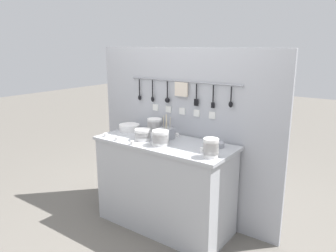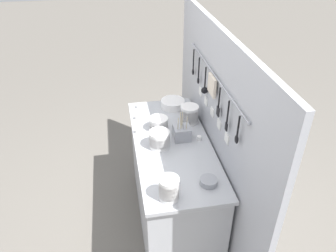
% 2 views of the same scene
% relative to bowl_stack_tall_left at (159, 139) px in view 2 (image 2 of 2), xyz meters
% --- Properties ---
extents(ground_plane, '(20.00, 20.00, 0.00)m').
position_rel_bowl_stack_tall_left_xyz_m(ground_plane, '(-0.03, 0.11, -1.01)').
color(ground_plane, '#666059').
extents(counter, '(1.44, 0.62, 0.94)m').
position_rel_bowl_stack_tall_left_xyz_m(counter, '(-0.03, 0.11, -0.54)').
color(counter, '#ADAFB5').
rests_on(counter, ground).
extents(back_wall, '(2.24, 0.09, 1.85)m').
position_rel_bowl_stack_tall_left_xyz_m(back_wall, '(-0.03, 0.45, -0.08)').
color(back_wall, '#A8AAB2').
rests_on(back_wall, ground).
extents(bowl_stack_tall_left, '(0.16, 0.16, 0.14)m').
position_rel_bowl_stack_tall_left_xyz_m(bowl_stack_tall_left, '(0.00, 0.00, 0.00)').
color(bowl_stack_tall_left, white).
rests_on(bowl_stack_tall_left, counter).
extents(bowl_stack_short_front, '(0.16, 0.16, 0.11)m').
position_rel_bowl_stack_tall_left_xyz_m(bowl_stack_short_front, '(-0.25, 0.03, -0.02)').
color(bowl_stack_short_front, white).
rests_on(bowl_stack_short_front, counter).
extents(bowl_stack_wide_centre, '(0.13, 0.13, 0.17)m').
position_rel_bowl_stack_tall_left_xyz_m(bowl_stack_wide_centre, '(0.57, -0.02, 0.01)').
color(bowl_stack_wide_centre, white).
rests_on(bowl_stack_wide_centre, counter).
extents(bowl_stack_back_corner, '(0.16, 0.16, 0.16)m').
position_rel_bowl_stack_tall_left_xyz_m(bowl_stack_back_corner, '(-0.32, 0.32, 0.01)').
color(bowl_stack_back_corner, white).
rests_on(bowl_stack_back_corner, counter).
extents(plate_stack, '(0.23, 0.23, 0.07)m').
position_rel_bowl_stack_tall_left_xyz_m(plate_stack, '(-0.61, 0.22, -0.04)').
color(plate_stack, white).
rests_on(plate_stack, counter).
extents(steel_mixing_bowl, '(0.12, 0.12, 0.04)m').
position_rel_bowl_stack_tall_left_xyz_m(steel_mixing_bowl, '(0.48, 0.27, -0.05)').
color(steel_mixing_bowl, '#93969E').
rests_on(steel_mixing_bowl, counter).
extents(cutlery_caddy, '(0.14, 0.14, 0.27)m').
position_rel_bowl_stack_tall_left_xyz_m(cutlery_caddy, '(-0.08, 0.20, -0.01)').
color(cutlery_caddy, '#93969E').
rests_on(cutlery_caddy, counter).
extents(cup_front_left, '(0.04, 0.04, 0.04)m').
position_rel_bowl_stack_tall_left_xyz_m(cup_front_left, '(-0.03, 0.33, -0.05)').
color(cup_front_left, white).
rests_on(cup_front_left, counter).
extents(cup_by_caddy, '(0.04, 0.04, 0.04)m').
position_rel_bowl_stack_tall_left_xyz_m(cup_by_caddy, '(-0.65, -0.11, -0.05)').
color(cup_by_caddy, white).
rests_on(cup_by_caddy, counter).
extents(cup_centre, '(0.04, 0.04, 0.04)m').
position_rel_bowl_stack_tall_left_xyz_m(cup_centre, '(-0.45, -0.14, -0.05)').
color(cup_centre, white).
rests_on(cup_centre, counter).
extents(cup_mid_row, '(0.04, 0.04, 0.04)m').
position_rel_bowl_stack_tall_left_xyz_m(cup_mid_row, '(0.44, 0.05, -0.05)').
color(cup_mid_row, white).
rests_on(cup_mid_row, counter).
extents(cup_edge_near, '(0.04, 0.04, 0.04)m').
position_rel_bowl_stack_tall_left_xyz_m(cup_edge_near, '(-0.23, -0.16, -0.05)').
color(cup_edge_near, white).
rests_on(cup_edge_near, counter).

